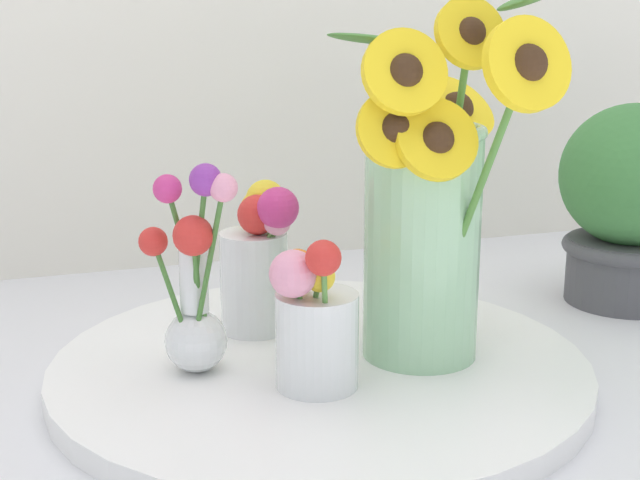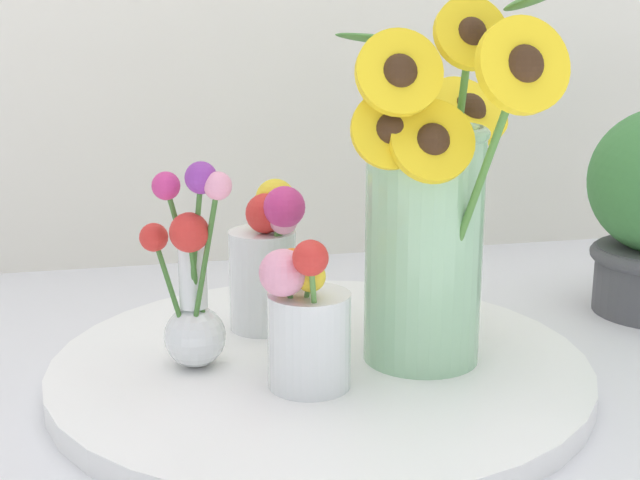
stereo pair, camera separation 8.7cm
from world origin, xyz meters
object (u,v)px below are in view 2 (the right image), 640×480
at_px(serving_tray, 320,368).
at_px(vase_small_back, 267,256).
at_px(mason_jar_sunflowers, 429,213).
at_px(vase_small_center, 306,323).
at_px(vase_bulb_right, 192,288).

distance_m(serving_tray, vase_small_back, 0.14).
distance_m(mason_jar_sunflowers, vase_small_back, 0.20).
distance_m(vase_small_center, vase_bulb_right, 0.12).
bearing_deg(serving_tray, vase_small_back, 110.66).
xyz_separation_m(mason_jar_sunflowers, vase_small_center, (-0.13, -0.04, -0.09)).
distance_m(serving_tray, mason_jar_sunflowers, 0.19).
height_order(vase_bulb_right, vase_small_back, vase_bulb_right).
distance_m(serving_tray, vase_bulb_right, 0.16).
relative_size(serving_tray, vase_bulb_right, 2.59).
xyz_separation_m(serving_tray, vase_bulb_right, (-0.13, 0.00, 0.09)).
relative_size(vase_bulb_right, vase_small_back, 1.26).
height_order(vase_small_center, vase_small_back, vase_small_back).
bearing_deg(mason_jar_sunflowers, vase_small_back, 138.70).
distance_m(mason_jar_sunflowers, vase_small_center, 0.16).
xyz_separation_m(serving_tray, vase_small_center, (-0.03, -0.07, 0.07)).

